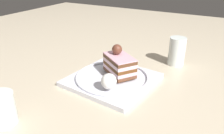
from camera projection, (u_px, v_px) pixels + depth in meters
ground_plane at (117, 85)px, 0.70m from camera, size 2.40×2.40×0.00m
dessert_plate at (112, 79)px, 0.72m from camera, size 0.27×0.27×0.02m
cake_slice at (119, 64)px, 0.71m from camera, size 0.13×0.12×0.09m
whipped_cream_dollop at (109, 81)px, 0.63m from camera, size 0.04×0.04×0.05m
fork at (114, 63)px, 0.80m from camera, size 0.03×0.11×0.00m
drink_glass_near at (177, 53)px, 0.83m from camera, size 0.06×0.06×0.10m
drink_glass_far at (1, 110)px, 0.52m from camera, size 0.07×0.07×0.08m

